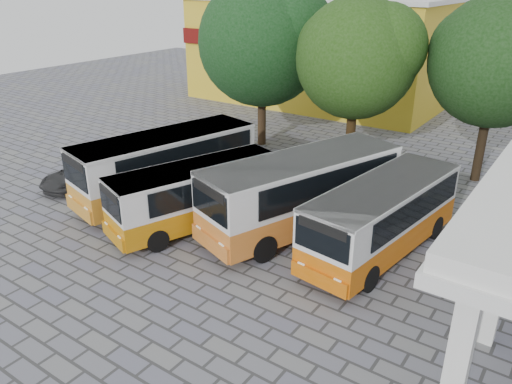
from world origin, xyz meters
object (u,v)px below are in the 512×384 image
Objects in this scene: bus_far_right at (383,214)px; parked_car at (80,174)px; bus_centre_right at (302,189)px; bus_centre_left at (197,192)px; bus_far_left at (166,162)px.

bus_far_right is 15.18m from parked_car.
bus_far_right is at bearing 20.03° from bus_centre_right.
bus_centre_right reaches higher than bus_far_right.
bus_centre_right is at bearing -171.49° from bus_far_right.
bus_centre_left is at bearing -7.68° from parked_car.
bus_far_right is 1.88× the size of parked_car.
parked_car is at bearing -160.55° from bus_centre_left.
bus_far_left is 2.13× the size of parked_car.
bus_centre_left is at bearing -130.27° from bus_centre_right.
bus_centre_left reaches higher than parked_car.
parked_car is (-11.57, -2.16, -1.22)m from bus_centre_right.
parked_car is at bearing -150.04° from bus_centre_right.
bus_centre_right is (6.80, 0.81, 0.02)m from bus_far_left.
bus_far_right reaches higher than parked_car.
bus_far_left is 3.38m from bus_centre_left.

